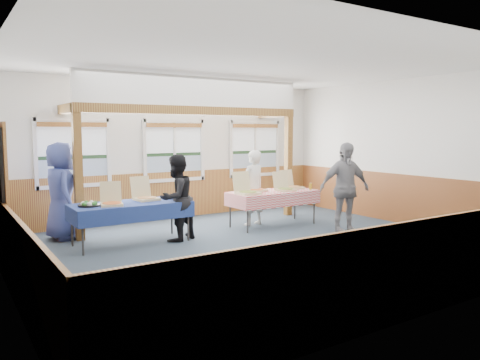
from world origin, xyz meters
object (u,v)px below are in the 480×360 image
object	(u,v)px
woman_black	(176,198)
person_grey	(345,188)
table_left	(131,205)
table_right	(273,194)
man_blue	(61,191)
woman_white	(253,188)

from	to	relation	value
woman_black	person_grey	size ratio (longest dim) A/B	0.88
table_left	person_grey	distance (m)	4.17
table_right	man_blue	bearing A→B (deg)	150.60
man_blue	person_grey	xyz separation A→B (m)	(4.87, -2.57, -0.01)
woman_white	person_grey	bearing A→B (deg)	111.95
table_left	man_blue	size ratio (longest dim) A/B	1.18
woman_black	table_left	bearing A→B (deg)	-40.12
woman_black	person_grey	distance (m)	3.33
table_right	woman_white	size ratio (longest dim) A/B	1.28
table_left	person_grey	world-z (taller)	person_grey
woman_black	table_right	bearing A→B (deg)	159.35
table_right	person_grey	world-z (taller)	person_grey
table_left	person_grey	bearing A→B (deg)	-26.46
table_left	woman_black	xyz separation A→B (m)	(0.80, -0.23, 0.10)
table_left	woman_black	size ratio (longest dim) A/B	1.35
table_right	woman_white	xyz separation A→B (m)	(-0.34, 0.27, 0.12)
table_right	woman_white	distance (m)	0.45
woman_white	man_blue	bearing A→B (deg)	-22.53
table_right	person_grey	size ratio (longest dim) A/B	1.15
man_blue	person_grey	size ratio (longest dim) A/B	1.01
table_right	woman_black	distance (m)	2.38
woman_black	person_grey	xyz separation A→B (m)	(3.08, -1.28, 0.11)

